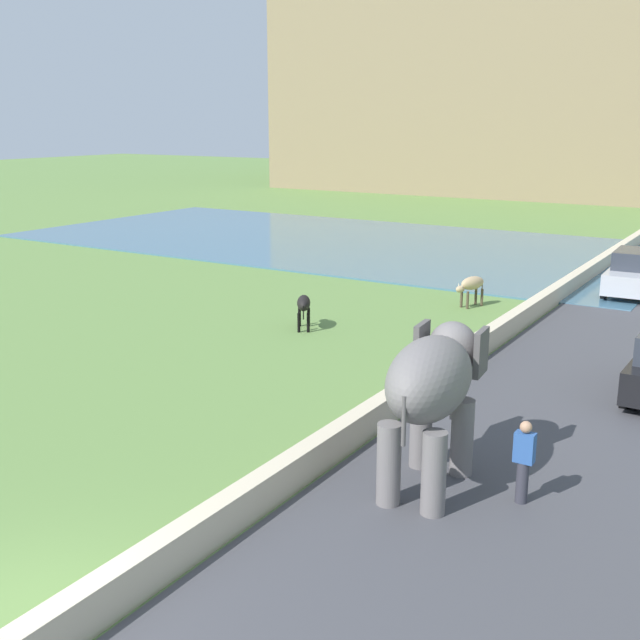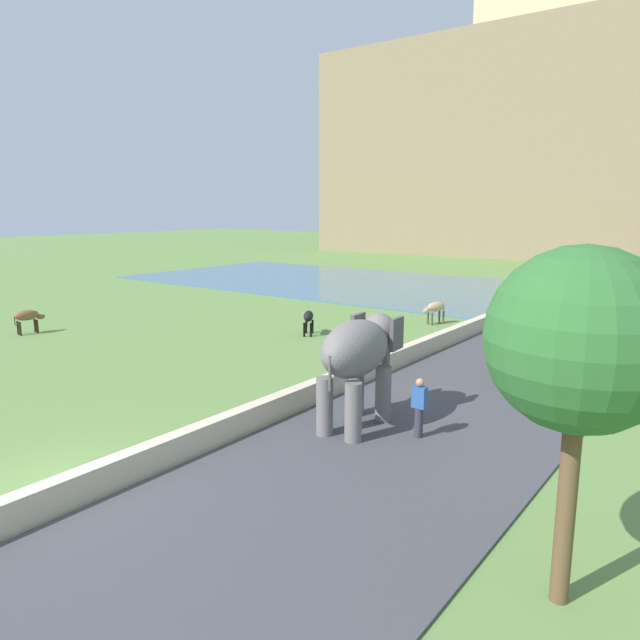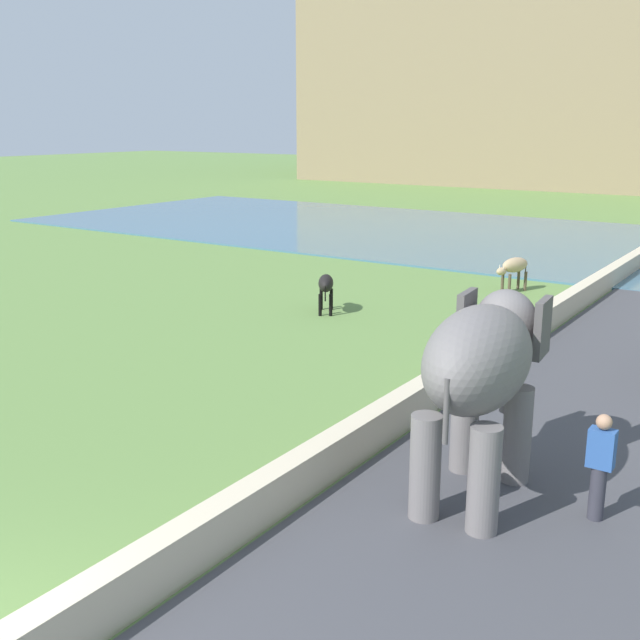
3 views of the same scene
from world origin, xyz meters
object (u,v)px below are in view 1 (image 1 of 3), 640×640
cow_tan (471,285)px  cow_black (304,304)px  elephant (433,385)px  person_beside_elephant (524,461)px  car_silver (633,273)px

cow_tan → cow_black: 6.93m
elephant → person_beside_elephant: (1.73, 0.18, -1.16)m
elephant → car_silver: bearing=89.9°
car_silver → cow_tan: 7.02m
elephant → cow_tan: size_ratio=2.51×
elephant → car_silver: size_ratio=0.87×
elephant → cow_tan: 15.15m
person_beside_elephant → cow_black: bearing=140.6°
elephant → person_beside_elephant: 2.09m
cow_black → cow_tan: bearing=58.8°
elephant → cow_black: (-8.31, 8.42, -1.20)m
elephant → car_silver: elephant is taller
elephant → car_silver: 19.57m
car_silver → cow_tan: bearing=-132.4°
person_beside_elephant → car_silver: 19.44m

